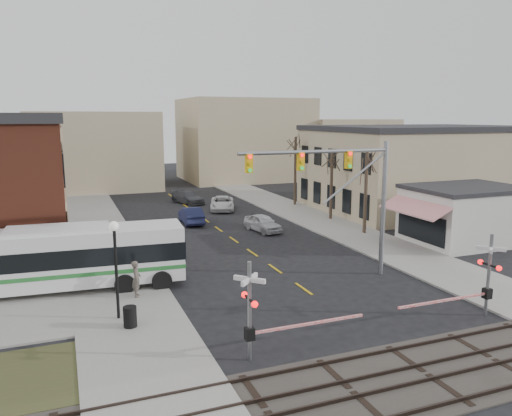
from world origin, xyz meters
The scene contains 22 objects.
ground centered at (0.00, 0.00, 0.00)m, with size 160.00×160.00×0.00m, color black.
sidewalk_west centered at (-9.50, 20.00, 0.06)m, with size 5.00×60.00×0.12m, color gray.
sidewalk_east centered at (9.50, 20.00, 0.06)m, with size 5.00×60.00×0.12m, color gray.
ballast_strip centered at (0.00, -8.00, 0.03)m, with size 160.00×5.00×0.06m, color #332D28.
rail_tracks centered at (0.00, -8.00, 0.12)m, with size 160.00×3.91×0.14m.
tan_building centered at (22.00, 20.00, 4.26)m, with size 20.30×15.30×8.50m.
awning_shop centered at (15.97, 7.00, 2.16)m, with size 9.74×6.20×4.30m.
tree_east_a centered at (10.50, 12.00, 3.50)m, with size 0.28×0.28×6.75m.
tree_east_b centered at (10.80, 18.00, 3.27)m, with size 0.28×0.28×6.30m.
tree_east_c centered at (11.00, 26.00, 3.72)m, with size 0.28×0.28×7.20m.
transit_bus centered at (-12.49, 6.44, 1.91)m, with size 13.37×3.83×3.40m.
traffic_signal_mast centered at (2.96, 2.75, 5.70)m, with size 9.25×0.30×8.00m.
rr_crossing_west centered at (-5.25, -4.58, 1.97)m, with size 5.60×1.36×4.00m.
rr_crossing_east centered at (6.03, -4.49, 1.97)m, with size 5.60×1.36×4.00m.
street_lamp centered at (-10.02, 1.27, 3.40)m, with size 0.44×0.44×4.62m.
trash_bin centered at (-9.64, 0.07, 0.59)m, with size 0.60×0.60×0.94m, color black.
car_a centered at (3.21, 15.93, 0.70)m, with size 1.66×4.12×1.40m, color #B2B2B7.
car_b centered at (-1.57, 21.13, 0.75)m, with size 1.58×4.54×1.49m, color #1C2147.
car_c centered at (2.96, 26.33, 0.70)m, with size 2.31×5.00×1.39m, color silver.
car_d centered at (0.63, 31.53, 0.67)m, with size 1.87×4.59×1.33m, color #48494D.
pedestrian_near centered at (-8.81, 3.84, 1.08)m, with size 0.70×0.46×1.93m, color #564C44.
pedestrian_far centered at (-9.71, 6.64, 0.92)m, with size 0.78×0.61×1.60m, color #303B54.
Camera 1 is at (-12.04, -21.55, 9.38)m, focal length 35.00 mm.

